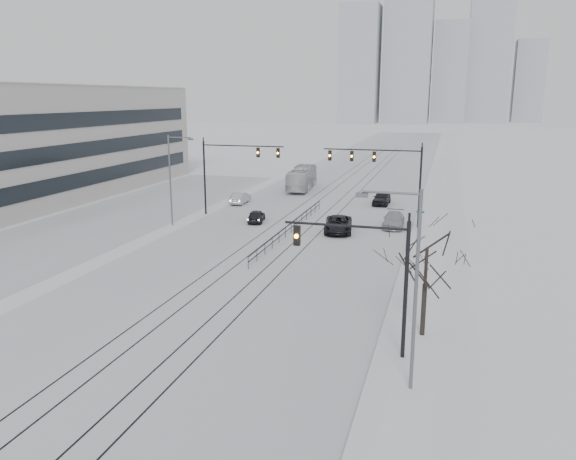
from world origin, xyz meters
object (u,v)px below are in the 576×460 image
at_px(traffic_mast_near, 373,269).
at_px(sedan_nb_right, 394,220).
at_px(sedan_nb_front, 338,224).
at_px(sedan_sb_inner, 256,216).
at_px(box_truck, 302,178).
at_px(bare_tree, 427,257).
at_px(sedan_nb_far, 382,198).
at_px(sedan_sb_outer, 240,198).

bearing_deg(traffic_mast_near, sedan_nb_right, 93.25).
height_order(sedan_nb_front, sedan_nb_right, sedan_nb_front).
xyz_separation_m(sedan_sb_inner, box_truck, (-0.80, 21.85, 0.91)).
bearing_deg(box_truck, bare_tree, 106.83).
distance_m(sedan_sb_inner, sedan_nb_front, 9.22).
bearing_deg(sedan_nb_front, bare_tree, -77.09).
bearing_deg(traffic_mast_near, sedan_nb_front, 104.37).
height_order(traffic_mast_near, sedan_nb_far, traffic_mast_near).
distance_m(sedan_sb_inner, sedan_nb_right, 13.97).
height_order(bare_tree, sedan_nb_front, bare_tree).
height_order(sedan_sb_inner, sedan_nb_right, sedan_nb_right).
relative_size(sedan_sb_outer, sedan_nb_right, 0.86).
relative_size(traffic_mast_near, sedan_nb_right, 1.42).
bearing_deg(sedan_nb_right, traffic_mast_near, -88.77).
bearing_deg(sedan_nb_far, sedan_nb_right, -76.51).
distance_m(bare_tree, sedan_nb_right, 26.74).
xyz_separation_m(sedan_sb_outer, box_truck, (4.45, 12.61, 0.86)).
xyz_separation_m(traffic_mast_near, sedan_sb_inner, (-15.53, 27.58, -3.92)).
bearing_deg(bare_tree, sedan_sb_outer, 124.46).
relative_size(sedan_sb_outer, sedan_nb_front, 0.78).
relative_size(sedan_sb_inner, box_truck, 0.34).
bearing_deg(sedan_sb_inner, sedan_sb_outer, -71.02).
xyz_separation_m(sedan_nb_right, sedan_nb_far, (-2.58, 11.80, 0.07)).
bearing_deg(sedan_nb_far, sedan_sb_inner, -129.01).
distance_m(bare_tree, sedan_sb_inner, 30.67).
relative_size(traffic_mast_near, sedan_nb_front, 1.28).
distance_m(sedan_sb_inner, sedan_sb_outer, 10.62).
relative_size(bare_tree, box_truck, 0.55).
height_order(traffic_mast_near, box_truck, traffic_mast_near).
relative_size(sedan_sb_inner, sedan_nb_right, 0.76).
distance_m(sedan_nb_front, sedan_nb_far, 15.59).
relative_size(sedan_nb_far, box_truck, 0.41).
height_order(bare_tree, sedan_nb_right, bare_tree).
distance_m(sedan_nb_right, box_truck, 25.03).
bearing_deg(traffic_mast_near, bare_tree, 51.24).
bearing_deg(bare_tree, traffic_mast_near, -128.76).
height_order(bare_tree, sedan_sb_inner, bare_tree).
bearing_deg(sedan_nb_right, sedan_nb_far, 100.31).
bearing_deg(traffic_mast_near, sedan_sb_outer, 119.45).
distance_m(traffic_mast_near, box_truck, 52.14).
xyz_separation_m(sedan_sb_outer, sedan_nb_far, (16.56, 4.16, 0.09)).
bearing_deg(box_truck, sedan_nb_front, 107.14).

